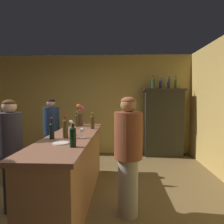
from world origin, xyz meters
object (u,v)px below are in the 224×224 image
(display_cabinet, at_px, (164,121))
(wine_bottle_riesling, at_px, (92,121))
(bar_counter, at_px, (71,167))
(display_bottle_midleft, at_px, (161,84))
(wine_bottle_merlot, at_px, (52,130))
(display_bottle_left, at_px, (153,83))
(wine_glass_rear, at_px, (66,128))
(cheese_plate, at_px, (61,143))
(display_bottle_midright, at_px, (176,83))
(wine_bottle_syrah, at_px, (77,120))
(patron_in_grey, at_px, (52,132))
(wine_glass_front, at_px, (82,131))
(display_bottle_center, at_px, (169,83))
(wine_glass_mid, at_px, (71,122))
(flower_arrangement, at_px, (80,115))
(bartender, at_px, (128,151))
(patron_tall, at_px, (11,150))
(wine_bottle_pinot, at_px, (65,128))
(wine_bottle_rose, at_px, (73,136))

(display_cabinet, height_order, wine_bottle_riesling, display_cabinet)
(bar_counter, bearing_deg, display_cabinet, 51.59)
(display_bottle_midleft, bearing_deg, wine_bottle_merlot, -127.07)
(display_bottle_left, bearing_deg, wine_glass_rear, -125.18)
(cheese_plate, bearing_deg, display_cabinet, 57.16)
(wine_bottle_merlot, relative_size, display_bottle_left, 0.88)
(display_bottle_midright, bearing_deg, wine_bottle_syrah, -147.09)
(display_bottle_left, bearing_deg, patron_in_grey, -150.64)
(wine_glass_front, distance_m, display_bottle_center, 3.22)
(wine_glass_mid, relative_size, flower_arrangement, 0.34)
(bar_counter, relative_size, wine_glass_rear, 16.65)
(wine_bottle_syrah, relative_size, display_bottle_left, 0.89)
(wine_bottle_syrah, distance_m, wine_bottle_riesling, 0.42)
(display_bottle_midleft, bearing_deg, display_bottle_center, 0.00)
(display_bottle_midright, distance_m, bartender, 3.22)
(wine_glass_front, xyz_separation_m, display_bottle_midright, (1.96, 2.54, 0.83))
(flower_arrangement, bearing_deg, bartender, -56.88)
(flower_arrangement, xyz_separation_m, cheese_plate, (0.09, -1.58, -0.21))
(flower_arrangement, bearing_deg, patron_tall, -115.46)
(wine_bottle_merlot, relative_size, wine_glass_front, 2.10)
(wine_glass_rear, xyz_separation_m, flower_arrangement, (-0.00, 1.04, 0.10))
(display_cabinet, distance_m, wine_glass_rear, 3.07)
(wine_bottle_syrah, relative_size, display_bottle_center, 0.86)
(wine_bottle_merlot, relative_size, patron_tall, 0.19)
(wine_bottle_merlot, distance_m, wine_glass_rear, 0.29)
(wine_bottle_syrah, height_order, wine_glass_rear, wine_bottle_syrah)
(wine_bottle_syrah, height_order, wine_glass_mid, wine_bottle_syrah)
(display_bottle_midleft, height_order, display_bottle_center, display_bottle_center)
(wine_bottle_syrah, bearing_deg, wine_bottle_merlot, -94.51)
(bar_counter, distance_m, wine_bottle_merlot, 0.70)
(wine_glass_rear, bearing_deg, display_bottle_left, 54.82)
(display_bottle_midleft, relative_size, bartender, 0.20)
(wine_bottle_pinot, xyz_separation_m, wine_glass_front, (0.23, 0.01, -0.04))
(wine_glass_mid, distance_m, flower_arrangement, 0.37)
(display_bottle_left, distance_m, patron_tall, 3.72)
(wine_bottle_pinot, bearing_deg, bar_counter, 80.95)
(wine_glass_front, height_order, wine_glass_rear, wine_glass_rear)
(wine_bottle_merlot, height_order, wine_bottle_rose, wine_bottle_merlot)
(wine_bottle_rose, bearing_deg, wine_bottle_pinot, 114.29)
(display_bottle_left, distance_m, patron_in_grey, 2.82)
(wine_glass_front, height_order, display_bottle_left, display_bottle_left)
(wine_glass_rear, relative_size, display_bottle_midleft, 0.49)
(wine_glass_rear, height_order, flower_arrangement, flower_arrangement)
(wine_bottle_riesling, relative_size, patron_tall, 0.19)
(display_bottle_center, height_order, display_bottle_midright, display_bottle_center)
(wine_glass_rear, bearing_deg, wine_bottle_syrah, 91.79)
(wine_bottle_pinot, height_order, flower_arrangement, flower_arrangement)
(cheese_plate, relative_size, display_bottle_center, 0.57)
(display_bottle_center, height_order, patron_tall, display_bottle_center)
(wine_bottle_riesling, distance_m, wine_glass_front, 0.83)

